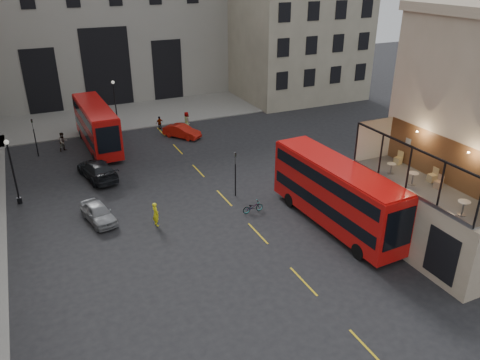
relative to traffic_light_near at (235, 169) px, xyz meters
name	(u,v)px	position (x,y,z in m)	size (l,w,h in m)	color
ground	(331,273)	(1.00, -12.00, -2.42)	(140.00, 140.00, 0.00)	black
host_building_main	(474,130)	(10.95, -12.00, 5.36)	(7.26, 11.40, 15.10)	tan
host_frontage	(418,219)	(7.50, -12.00, -0.17)	(3.00, 11.00, 4.50)	tan
cafe_floor	(423,187)	(7.50, -12.00, 2.12)	(3.00, 10.00, 0.10)	slate
gateway	(96,28)	(-4.00, 35.99, 6.96)	(35.00, 10.60, 18.00)	gray
building_right	(289,17)	(21.00, 27.97, 7.97)	(16.60, 18.60, 20.00)	#A29982
pavement_far	(111,116)	(-5.00, 26.00, -2.36)	(40.00, 12.00, 0.12)	slate
traffic_light_near	(235,169)	(0.00, 0.00, 0.00)	(0.16, 0.20, 3.80)	black
traffic_light_far	(34,133)	(-14.00, 16.00, 0.00)	(0.16, 0.20, 3.80)	black
street_lamp_a	(14,176)	(-16.00, 6.00, -0.03)	(0.36, 0.36, 5.33)	black
street_lamp_b	(116,106)	(-5.00, 22.00, -0.03)	(0.36, 0.36, 5.33)	black
bus_near	(336,192)	(4.50, -7.21, 0.26)	(3.25, 12.09, 4.78)	red
bus_far	(96,124)	(-8.14, 15.99, 0.09)	(2.91, 11.31, 4.49)	#AB0D0B
car_a	(98,213)	(-10.80, 0.51, -1.74)	(1.63, 4.05, 1.38)	gray
car_b	(182,131)	(0.56, 15.20, -1.73)	(1.47, 4.23, 1.39)	#A3130A
car_c	(97,170)	(-9.55, 8.23, -1.62)	(2.27, 5.58, 1.62)	black
bicycle	(253,207)	(0.07, -3.05, -1.99)	(0.58, 1.66, 0.87)	gray
cyclist	(156,214)	(-7.14, -1.86, -1.51)	(0.66, 0.44, 1.82)	#FFF61A
pedestrian_a	(63,142)	(-11.51, 16.45, -1.46)	(0.94, 0.73, 1.93)	gray
pedestrian_b	(106,115)	(-5.88, 24.28, -1.60)	(1.07, 0.62, 1.66)	gray
pedestrian_c	(160,123)	(-0.86, 18.87, -1.66)	(0.90, 0.37, 1.53)	gray
pedestrian_d	(187,120)	(2.05, 17.94, -1.46)	(0.94, 0.61, 1.92)	gray
cafe_table_near	(463,206)	(6.67, -15.66, 2.73)	(0.67, 0.67, 0.84)	silver
cafe_table_mid	(413,177)	(7.00, -11.50, 2.71)	(0.64, 0.64, 0.80)	silver
cafe_table_far	(391,167)	(6.92, -9.62, 2.65)	(0.58, 0.58, 0.72)	beige
cafe_chair_b	(438,184)	(8.11, -12.55, 2.43)	(0.50, 0.50, 0.84)	tan
cafe_chair_c	(432,178)	(8.45, -11.72, 2.46)	(0.48, 0.48, 0.94)	#D4B47A
cafe_chair_d	(398,160)	(8.51, -8.55, 2.45)	(0.54, 0.54, 0.91)	tan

